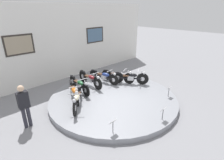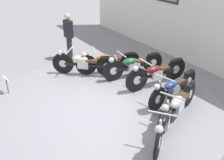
# 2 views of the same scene
# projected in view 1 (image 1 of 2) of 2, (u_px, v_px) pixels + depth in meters

# --- Properties ---
(ground_plane) EXTENTS (60.00, 60.00, 0.00)m
(ground_plane) POSITION_uv_depth(u_px,v_px,m) (113.00, 100.00, 8.32)
(ground_plane) COLOR gray
(display_platform) EXTENTS (5.88, 5.88, 0.22)m
(display_platform) POSITION_uv_depth(u_px,v_px,m) (113.00, 98.00, 8.27)
(display_platform) COLOR gray
(display_platform) RESTS_ON ground_plane
(back_wall) EXTENTS (14.00, 0.22, 4.36)m
(back_wall) POSITION_uv_depth(u_px,v_px,m) (63.00, 43.00, 10.26)
(back_wall) COLOR white
(back_wall) RESTS_ON ground_plane
(motorcycle_cream) EXTENTS (1.40, 1.51, 0.80)m
(motorcycle_cream) POSITION_uv_depth(u_px,v_px,m) (77.00, 99.00, 7.21)
(motorcycle_cream) COLOR black
(motorcycle_cream) RESTS_ON display_platform
(motorcycle_orange) EXTENTS (0.82, 1.84, 0.79)m
(motorcycle_orange) POSITION_uv_depth(u_px,v_px,m) (74.00, 92.00, 7.83)
(motorcycle_orange) COLOR black
(motorcycle_orange) RESTS_ON display_platform
(motorcycle_green) EXTENTS (0.54, 1.98, 0.80)m
(motorcycle_green) POSITION_uv_depth(u_px,v_px,m) (79.00, 84.00, 8.56)
(motorcycle_green) COLOR black
(motorcycle_green) RESTS_ON display_platform
(motorcycle_maroon) EXTENTS (0.54, 2.03, 0.81)m
(motorcycle_maroon) POSITION_uv_depth(u_px,v_px,m) (90.00, 79.00, 9.20)
(motorcycle_maroon) COLOR black
(motorcycle_maroon) RESTS_ON display_platform
(motorcycle_blue) EXTENTS (0.56, 1.93, 0.78)m
(motorcycle_blue) POSITION_uv_depth(u_px,v_px,m) (104.00, 76.00, 9.63)
(motorcycle_blue) COLOR black
(motorcycle_blue) RESTS_ON display_platform
(motorcycle_silver) EXTENTS (0.78, 1.85, 0.78)m
(motorcycle_silver) POSITION_uv_depth(u_px,v_px,m) (118.00, 76.00, 9.72)
(motorcycle_silver) COLOR black
(motorcycle_silver) RESTS_ON display_platform
(motorcycle_black) EXTENTS (1.25, 1.63, 0.80)m
(motorcycle_black) POSITION_uv_depth(u_px,v_px,m) (131.00, 77.00, 9.45)
(motorcycle_black) COLOR black
(motorcycle_black) RESTS_ON display_platform
(info_placard_front_left) EXTENTS (0.26, 0.11, 0.51)m
(info_placard_front_left) POSITION_uv_depth(u_px,v_px,m) (113.00, 123.00, 5.70)
(info_placard_front_left) COLOR #333338
(info_placard_front_left) RESTS_ON display_platform
(info_placard_front_centre) EXTENTS (0.26, 0.11, 0.51)m
(info_placard_front_centre) POSITION_uv_depth(u_px,v_px,m) (163.00, 111.00, 6.39)
(info_placard_front_centre) COLOR #333338
(info_placard_front_centre) RESTS_ON display_platform
(info_placard_front_right) EXTENTS (0.26, 0.11, 0.51)m
(info_placard_front_right) POSITION_uv_depth(u_px,v_px,m) (169.00, 89.00, 8.09)
(info_placard_front_right) COLOR #333338
(info_placard_front_right) RESTS_ON display_platform
(visitor_standing) EXTENTS (0.36, 0.22, 1.67)m
(visitor_standing) POSITION_uv_depth(u_px,v_px,m) (24.00, 104.00, 6.13)
(visitor_standing) COLOR #2D2D38
(visitor_standing) RESTS_ON ground_plane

